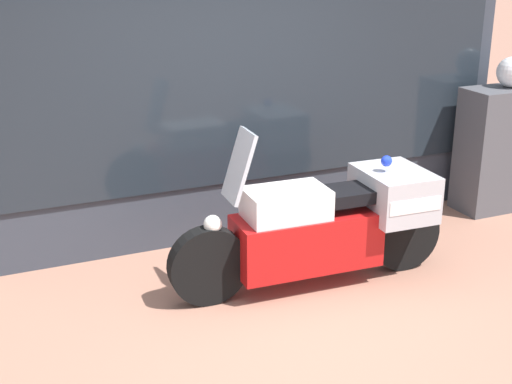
# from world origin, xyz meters

# --- Properties ---
(ground_plane) EXTENTS (60.00, 60.00, 0.00)m
(ground_plane) POSITION_xyz_m (0.00, 0.00, 0.00)
(ground_plane) COLOR #9E6B56
(shop_building) EXTENTS (6.11, 0.55, 3.23)m
(shop_building) POSITION_xyz_m (-0.46, 2.00, 1.62)
(shop_building) COLOR #333842
(shop_building) RESTS_ON ground
(window_display) EXTENTS (4.57, 0.30, 1.92)m
(window_display) POSITION_xyz_m (0.47, 2.03, 0.46)
(window_display) COLOR slate
(window_display) RESTS_ON ground
(paramedic_motorcycle) EXTENTS (2.33, 0.68, 1.33)m
(paramedic_motorcycle) POSITION_xyz_m (0.60, 0.65, 0.51)
(paramedic_motorcycle) COLOR black
(paramedic_motorcycle) RESTS_ON ground
(utility_cabinet) EXTENTS (0.98, 0.44, 1.26)m
(utility_cabinet) POSITION_xyz_m (3.08, 1.45, 0.63)
(utility_cabinet) COLOR #4C4C51
(utility_cabinet) RESTS_ON ground
(white_helmet) EXTENTS (0.30, 0.30, 0.30)m
(white_helmet) POSITION_xyz_m (3.05, 1.46, 1.41)
(white_helmet) COLOR white
(white_helmet) RESTS_ON utility_cabinet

